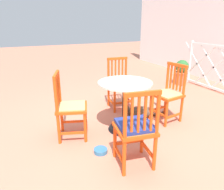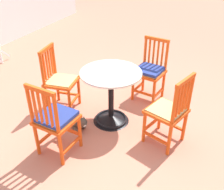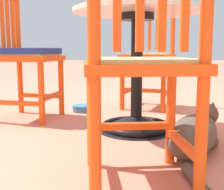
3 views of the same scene
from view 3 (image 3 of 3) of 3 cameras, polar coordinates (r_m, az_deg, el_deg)
ground_plane at (r=2.01m, az=5.68°, el=-5.70°), size 24.00×24.00×0.00m
cafe_table at (r=1.85m, az=4.63°, el=2.02°), size 0.76×0.76×0.73m
orange_chair_tucked_in at (r=1.07m, az=5.54°, el=5.27°), size 0.45×0.45×0.91m
orange_chair_near_fence at (r=2.61m, az=6.95°, el=7.16°), size 0.51×0.51×0.91m
orange_chair_at_corner at (r=2.24m, az=-15.87°, el=7.02°), size 0.46×0.46×0.91m
tabby_cat at (r=1.52m, az=15.42°, el=-7.02°), size 0.38×0.72×0.23m
pet_water_bowl at (r=2.46m, az=-5.46°, el=-2.50°), size 0.17×0.17×0.05m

